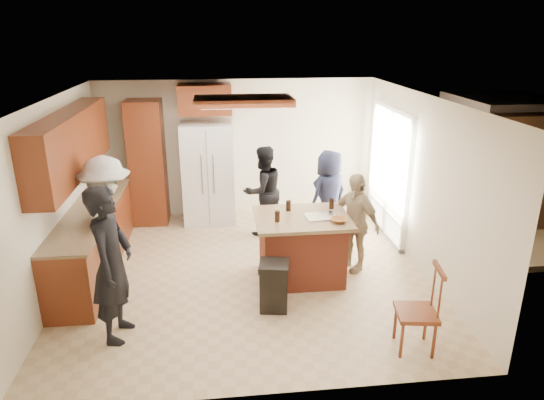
{
  "coord_description": "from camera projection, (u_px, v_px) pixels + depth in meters",
  "views": [
    {
      "loc": [
        -0.36,
        -6.27,
        3.35
      ],
      "look_at": [
        0.34,
        -0.13,
        1.15
      ],
      "focal_mm": 32.0,
      "sensor_mm": 36.0,
      "label": 1
    }
  ],
  "objects": [
    {
      "name": "kitchen_island",
      "position": [
        301.0,
        247.0,
        6.73
      ],
      "size": [
        1.28,
        1.03,
        0.93
      ],
      "color": "#A5412A",
      "rests_on": "ground"
    },
    {
      "name": "person_front_left",
      "position": [
        112.0,
        264.0,
        5.3
      ],
      "size": [
        0.57,
        0.72,
        1.81
      ],
      "primitive_type": "imported",
      "rotation": [
        0.0,
        0.0,
        1.43
      ],
      "color": "black",
      "rests_on": "ground"
    },
    {
      "name": "person_behind_left",
      "position": [
        263.0,
        191.0,
        8.13
      ],
      "size": [
        0.87,
        0.76,
        1.53
      ],
      "primitive_type": "imported",
      "rotation": [
        0.0,
        0.0,
        3.64
      ],
      "color": "black",
      "rests_on": "ground"
    },
    {
      "name": "person_side_right",
      "position": [
        354.0,
        222.0,
        6.93
      ],
      "size": [
        0.84,
        0.95,
        1.46
      ],
      "primitive_type": "imported",
      "rotation": [
        0.0,
        0.0,
        -0.97
      ],
      "color": "tan",
      "rests_on": "ground"
    },
    {
      "name": "room_shell",
      "position": [
        482.0,
        174.0,
        8.75
      ],
      "size": [
        8.0,
        5.2,
        5.0
      ],
      "color": "tan",
      "rests_on": "ground"
    },
    {
      "name": "island_items",
      "position": [
        320.0,
        215.0,
        6.53
      ],
      "size": [
        0.97,
        0.67,
        0.15
      ],
      "color": "silver",
      "rests_on": "kitchen_island"
    },
    {
      "name": "person_behind_right",
      "position": [
        329.0,
        195.0,
        7.98
      ],
      "size": [
        0.88,
        0.79,
        1.5
      ],
      "primitive_type": "imported",
      "rotation": [
        0.0,
        0.0,
        3.7
      ],
      "color": "#181C31",
      "rests_on": "ground"
    },
    {
      "name": "back_wall_units",
      "position": [
        162.0,
        147.0,
        8.48
      ],
      "size": [
        1.8,
        0.6,
        2.45
      ],
      "color": "maroon",
      "rests_on": "ground"
    },
    {
      "name": "trash_bin",
      "position": [
        274.0,
        285.0,
        6.04
      ],
      "size": [
        0.42,
        0.42,
        0.63
      ],
      "color": "black",
      "rests_on": "ground"
    },
    {
      "name": "person_counter",
      "position": [
        109.0,
        223.0,
        6.43
      ],
      "size": [
        0.77,
        1.26,
        1.81
      ],
      "primitive_type": "imported",
      "rotation": [
        0.0,
        0.0,
        1.78
      ],
      "color": "#9C9B94",
      "rests_on": "ground"
    },
    {
      "name": "spindle_chair",
      "position": [
        418.0,
        313.0,
        5.22
      ],
      "size": [
        0.48,
        0.48,
        0.99
      ],
      "color": "maroon",
      "rests_on": "ground"
    },
    {
      "name": "refrigerator",
      "position": [
        208.0,
        173.0,
        8.65
      ],
      "size": [
        0.9,
        0.76,
        1.8
      ],
      "color": "white",
      "rests_on": "ground"
    },
    {
      "name": "left_cabinetry",
      "position": [
        86.0,
        207.0,
        6.84
      ],
      "size": [
        0.64,
        3.0,
        2.3
      ],
      "color": "maroon",
      "rests_on": "ground"
    }
  ]
}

